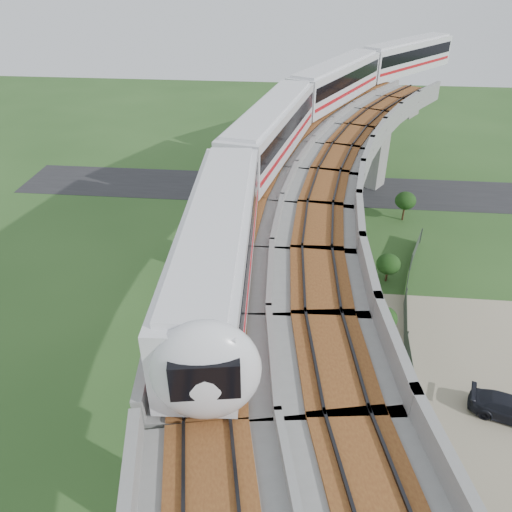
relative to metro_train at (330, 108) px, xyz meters
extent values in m
plane|color=#274A1D|center=(-3.18, -18.15, -12.31)|extent=(160.00, 160.00, 0.00)
cube|color=#232326|center=(-3.18, 11.85, -12.29)|extent=(60.00, 8.00, 0.03)
cube|color=#99968E|center=(5.94, 13.64, -8.11)|extent=(2.86, 2.93, 8.40)
cube|color=#99968E|center=(5.94, 13.64, -3.31)|extent=(7.21, 5.74, 1.20)
cube|color=#99968E|center=(-2.26, -7.73, -8.11)|extent=(2.35, 2.51, 8.40)
cube|color=#99968E|center=(-2.26, -7.73, -3.31)|extent=(7.31, 3.58, 1.20)
cube|color=#99968E|center=(-2.26, -28.57, -3.31)|extent=(7.31, 3.58, 1.20)
cube|color=gray|center=(3.01, 8.38, -2.31)|extent=(16.42, 20.91, 0.80)
cube|color=gray|center=(-0.85, 10.29, -1.41)|extent=(8.66, 17.08, 1.00)
cube|color=gray|center=(6.87, 6.48, -1.41)|extent=(8.66, 17.08, 1.00)
cube|color=brown|center=(1.04, 9.36, -1.85)|extent=(10.68, 18.08, 0.12)
cube|color=black|center=(1.04, 9.36, -1.73)|extent=(9.69, 17.59, 0.12)
cube|color=brown|center=(4.98, 7.41, -1.85)|extent=(10.68, 18.08, 0.12)
cube|color=black|center=(4.98, 7.41, -1.73)|extent=(9.69, 17.59, 0.12)
cube|color=gray|center=(-2.48, -9.03, -2.31)|extent=(11.77, 20.03, 0.80)
cube|color=gray|center=(-6.73, -8.37, -1.41)|extent=(3.22, 18.71, 1.00)
cube|color=gray|center=(1.77, -9.68, -1.41)|extent=(3.22, 18.71, 1.00)
cube|color=brown|center=(-4.65, -8.69, -1.85)|extent=(5.44, 19.05, 0.12)
cube|color=black|center=(-4.65, -8.69, -1.73)|extent=(4.35, 18.88, 0.12)
cube|color=brown|center=(-0.30, -9.36, -1.85)|extent=(5.44, 19.05, 0.12)
cube|color=black|center=(-0.30, -9.36, -1.73)|extent=(4.35, 18.88, 0.12)
cube|color=gray|center=(-2.48, -27.28, -2.31)|extent=(11.77, 20.03, 0.80)
cube|color=gray|center=(-6.73, -27.94, -1.41)|extent=(3.22, 18.71, 1.00)
cube|color=gray|center=(1.77, -26.63, -1.41)|extent=(3.22, 18.71, 1.00)
cube|color=brown|center=(-4.65, -27.62, -1.85)|extent=(5.44, 19.05, 0.12)
cube|color=black|center=(-4.65, -27.62, -1.73)|extent=(4.35, 18.88, 0.12)
cube|color=brown|center=(-0.30, -26.95, -1.85)|extent=(5.44, 19.05, 0.12)
cube|color=black|center=(-0.30, -26.95, -1.73)|extent=(4.35, 18.88, 0.12)
cube|color=silver|center=(-5.29, -21.50, -0.07)|extent=(3.50, 15.12, 3.20)
cube|color=silver|center=(-5.29, -21.50, 1.63)|extent=(2.92, 14.35, 0.22)
cube|color=black|center=(-5.29, -21.50, 0.38)|extent=(3.53, 14.53, 1.15)
cube|color=red|center=(-5.29, -21.50, -0.82)|extent=(3.53, 14.53, 0.30)
cube|color=black|center=(-5.29, -21.50, -1.53)|extent=(2.58, 12.83, 0.28)
cube|color=silver|center=(-4.17, -5.98, -0.07)|extent=(5.58, 15.24, 3.20)
cube|color=silver|center=(-4.17, -5.98, 1.63)|extent=(4.91, 14.40, 0.22)
cube|color=black|center=(-4.17, -5.98, 0.38)|extent=(5.53, 14.66, 1.15)
cube|color=red|center=(-4.17, -5.98, -0.82)|extent=(5.53, 14.66, 0.30)
cube|color=black|center=(-4.17, -5.98, -1.53)|extent=(4.36, 12.88, 0.28)
cube|color=silver|center=(0.76, 8.78, -0.07)|extent=(8.93, 14.69, 3.20)
cube|color=silver|center=(0.76, 8.78, 1.63)|extent=(8.12, 13.78, 0.22)
cube|color=black|center=(0.76, 8.78, 0.38)|extent=(8.72, 14.18, 1.15)
cube|color=red|center=(0.76, 8.78, -0.82)|extent=(8.72, 14.18, 0.30)
cube|color=black|center=(0.76, 8.78, -1.53)|extent=(7.23, 12.32, 0.28)
cube|color=silver|center=(9.19, 21.85, -0.07)|extent=(11.71, 13.22, 3.20)
cube|color=silver|center=(9.19, 21.85, 1.63)|extent=(10.82, 12.30, 0.22)
cube|color=black|center=(9.19, 21.85, 0.38)|extent=(11.37, 12.80, 1.15)
cube|color=red|center=(9.19, 21.85, -0.82)|extent=(11.37, 12.80, 0.30)
cube|color=black|center=(9.19, 21.85, -1.53)|extent=(9.66, 10.99, 0.28)
ellipsoid|color=silver|center=(-4.47, -28.71, 0.08)|extent=(3.59, 2.36, 3.64)
cylinder|color=#2D382D|center=(9.07, 1.14, -11.56)|extent=(0.08, 0.08, 1.50)
cube|color=#2D382D|center=(8.20, -1.17, -11.56)|extent=(1.69, 4.77, 1.40)
cylinder|color=#2D382D|center=(7.44, -3.53, -11.56)|extent=(0.08, 0.08, 1.50)
cube|color=#2D382D|center=(6.80, -5.91, -11.56)|extent=(1.23, 4.91, 1.40)
cylinder|color=#2D382D|center=(6.27, -8.33, -11.56)|extent=(0.08, 0.08, 1.50)
cube|color=#2D382D|center=(5.86, -10.76, -11.56)|extent=(0.75, 4.99, 1.40)
cylinder|color=#2D382D|center=(5.56, -13.22, -11.56)|extent=(0.08, 0.08, 1.50)
cube|color=#2D382D|center=(5.38, -15.68, -11.56)|extent=(0.27, 5.04, 1.40)
cylinder|color=#2D382D|center=(5.32, -18.15, -11.56)|extent=(0.08, 0.08, 1.50)
cube|color=#2D382D|center=(5.38, -20.62, -11.56)|extent=(0.27, 5.04, 1.40)
cylinder|color=#2D382D|center=(5.56, -23.09, -11.56)|extent=(0.08, 0.08, 1.50)
cylinder|color=#382314|center=(8.14, 5.54, -11.56)|extent=(0.18, 0.18, 1.49)
ellipsoid|color=black|center=(8.14, 5.54, -10.22)|extent=(2.00, 2.00, 1.70)
cylinder|color=#382314|center=(5.24, -5.28, -11.79)|extent=(0.18, 0.18, 1.04)
ellipsoid|color=black|center=(5.24, -5.28, -10.70)|extent=(1.91, 1.91, 1.62)
cylinder|color=#382314|center=(3.92, -12.81, -11.52)|extent=(0.18, 0.18, 1.57)
ellipsoid|color=black|center=(3.92, -12.81, -10.19)|extent=(1.82, 1.82, 1.54)
cylinder|color=#382314|center=(3.19, -23.97, -11.57)|extent=(0.18, 0.18, 1.47)
ellipsoid|color=black|center=(3.19, -23.97, -10.10)|extent=(2.45, 2.45, 2.08)
imported|color=black|center=(10.53, -18.47, -11.62)|extent=(4.77, 3.06, 1.29)
camera|label=1|loc=(-1.97, -39.14, 10.75)|focal=35.00mm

